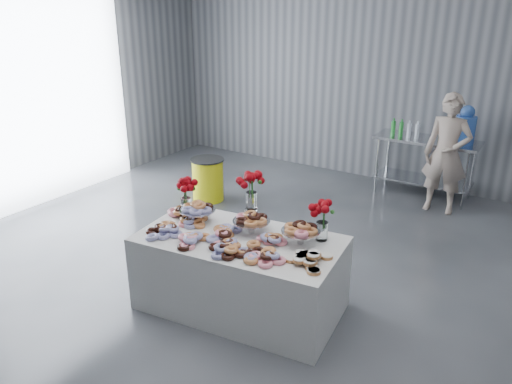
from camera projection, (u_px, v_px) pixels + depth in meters
ground at (227, 309)px, 4.89m from camera, size 9.00×9.00×0.00m
room_walls at (198, 24)px, 4.13m from camera, size 8.04×9.04×4.02m
display_table at (240, 273)px, 4.79m from camera, size 2.00×1.22×0.75m
prep_table at (425, 157)px, 7.51m from camera, size 1.50×0.60×0.90m
donut_mounds at (236, 236)px, 4.60m from camera, size 1.89×1.01×0.09m
cake_stand_left at (197, 209)px, 4.95m from camera, size 0.36×0.36×0.17m
cake_stand_mid at (251, 219)px, 4.71m from camera, size 0.36×0.36×0.17m
cake_stand_right at (301, 229)px, 4.51m from camera, size 0.36×0.36×0.17m
danish_pile at (310, 257)px, 4.20m from camera, size 0.48×0.48×0.11m
bouquet_left at (185, 188)px, 5.06m from camera, size 0.26×0.26×0.42m
bouquet_right at (323, 210)px, 4.51m from camera, size 0.26×0.26×0.42m
bouquet_center at (251, 187)px, 4.83m from camera, size 0.26×0.26×0.57m
water_jug at (465, 127)px, 7.07m from camera, size 0.28×0.28×0.55m
drink_bottles at (405, 128)px, 7.44m from camera, size 0.54×0.08×0.27m
person at (447, 154)px, 6.88m from camera, size 0.63×0.43×1.68m
trash_barrel at (208, 179)px, 7.45m from camera, size 0.50×0.50×0.64m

